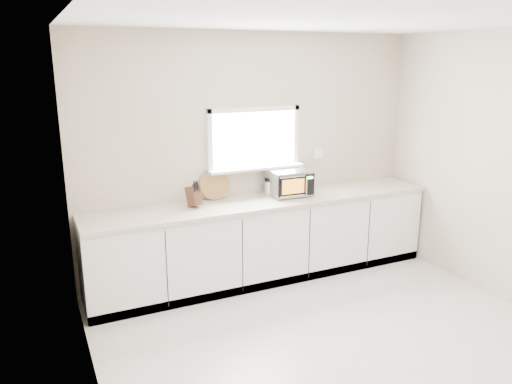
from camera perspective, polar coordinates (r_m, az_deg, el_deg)
ground at (r=4.49m, az=11.00°, el=-17.76°), size 4.00×4.00×0.00m
back_wall at (r=5.61m, az=-0.29°, el=4.24°), size 4.00×0.17×2.70m
cabinets at (r=5.60m, az=1.00°, el=-5.61°), size 3.92×0.60×0.88m
countertop at (r=5.45m, az=1.06°, el=-1.10°), size 3.92×0.64×0.04m
microwave at (r=5.60m, az=3.89°, el=1.12°), size 0.47×0.40×0.29m
knife_block at (r=5.19m, az=-7.13°, el=-0.41°), size 0.15×0.22×0.29m
cutting_board at (r=5.43m, az=-4.74°, el=0.87°), size 0.34×0.08×0.34m
coffee_grinder at (r=5.61m, az=1.56°, el=0.63°), size 0.12×0.12×0.20m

